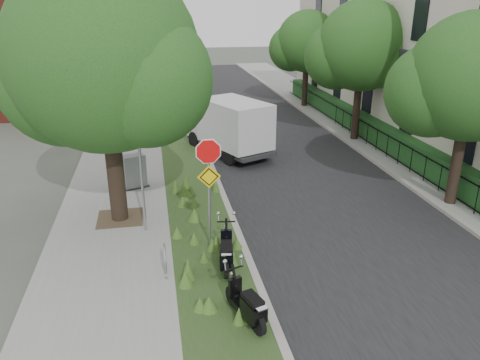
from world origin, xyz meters
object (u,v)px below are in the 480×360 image
at_px(sign_assembly, 209,171).
at_px(scooter_near, 249,309).
at_px(scooter_far, 226,256).
at_px(utility_cabinet, 134,172).
at_px(box_truck, 229,124).

xyz_separation_m(sign_assembly, scooter_near, (0.36, -3.58, -1.84)).
bearing_deg(scooter_near, scooter_far, 93.18).
bearing_deg(utility_cabinet, scooter_far, -68.66).
bearing_deg(scooter_near, box_truck, 82.50).
bearing_deg(utility_cabinet, sign_assembly, -65.74).
bearing_deg(sign_assembly, scooter_far, -80.04).
bearing_deg(box_truck, utility_cabinet, -139.21).
height_order(scooter_far, box_truck, box_truck).
height_order(scooter_far, utility_cabinet, utility_cabinet).
xyz_separation_m(sign_assembly, scooter_far, (0.24, -1.36, -1.83)).
bearing_deg(scooter_far, scooter_near, -86.82).
xyz_separation_m(sign_assembly, utility_cabinet, (-2.19, 4.86, -1.62)).
height_order(sign_assembly, scooter_far, sign_assembly).
distance_m(scooter_far, utility_cabinet, 6.68).
relative_size(scooter_near, scooter_far, 0.95).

